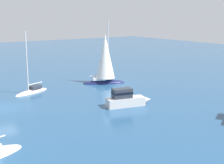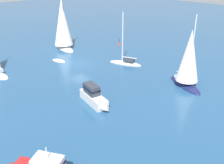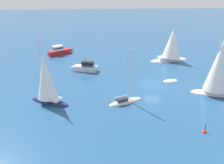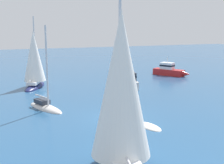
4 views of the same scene
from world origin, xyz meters
name	(u,v)px [view 3 (image 3 of 4)]	position (x,y,z in m)	size (l,w,h in m)	color
ground_plane	(153,85)	(0.00, 0.00, 0.00)	(160.00, 160.00, 0.00)	navy
yacht	(172,46)	(-5.78, -11.08, 3.00)	(8.09, 4.09, 8.59)	white
launch	(85,67)	(11.11, -6.41, 0.78)	(5.22, 2.21, 1.96)	silver
yacht_1	(219,69)	(-8.33, 3.19, 3.88)	(7.34, 3.79, 10.98)	silver
skiff	(170,81)	(-3.13, -1.41, 0.00)	(2.67, 1.54, 0.39)	silver
powerboat	(60,51)	(17.01, -16.03, 0.74)	(5.70, 3.97, 2.80)	#B21E1E
sloop	(47,82)	(15.49, 4.48, 3.11)	(6.03, 4.01, 9.15)	#191E4C
ketch	(125,101)	(4.97, 5.01, 0.19)	(5.14, 3.06, 7.98)	silver
channel_buoy	(204,132)	(-3.25, 12.04, 0.02)	(0.53, 0.53, 1.38)	red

